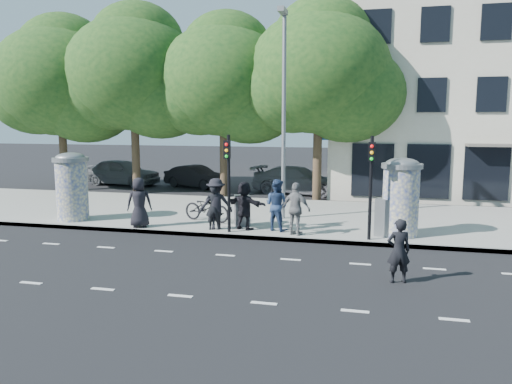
% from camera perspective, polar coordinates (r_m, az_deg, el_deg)
% --- Properties ---
extents(ground, '(120.00, 120.00, 0.00)m').
position_cam_1_polar(ground, '(13.94, -5.22, -8.73)').
color(ground, black).
rests_on(ground, ground).
extents(sidewalk, '(40.00, 8.00, 0.15)m').
position_cam_1_polar(sidewalk, '(20.95, 1.34, -2.69)').
color(sidewalk, gray).
rests_on(sidewalk, ground).
extents(curb, '(40.00, 0.10, 0.16)m').
position_cam_1_polar(curb, '(17.20, -1.44, -5.14)').
color(curb, slate).
rests_on(curb, ground).
extents(lane_dash_near, '(32.00, 0.12, 0.01)m').
position_cam_1_polar(lane_dash_near, '(11.98, -8.66, -11.66)').
color(lane_dash_near, silver).
rests_on(lane_dash_near, ground).
extents(lane_dash_far, '(32.00, 0.12, 0.01)m').
position_cam_1_polar(lane_dash_far, '(15.21, -3.53, -7.23)').
color(lane_dash_far, silver).
rests_on(lane_dash_far, ground).
extents(ad_column_left, '(1.36, 1.36, 2.65)m').
position_cam_1_polar(ad_column_left, '(20.78, -20.31, 0.78)').
color(ad_column_left, beige).
rests_on(ad_column_left, sidewalk).
extents(ad_column_right, '(1.36, 1.36, 2.65)m').
position_cam_1_polar(ad_column_right, '(17.52, 16.23, -0.35)').
color(ad_column_right, beige).
rests_on(ad_column_right, sidewalk).
extents(traffic_pole_near, '(0.22, 0.31, 3.40)m').
position_cam_1_polar(traffic_pole_near, '(17.22, -3.18, 2.15)').
color(traffic_pole_near, black).
rests_on(traffic_pole_near, sidewalk).
extents(traffic_pole_far, '(0.22, 0.31, 3.40)m').
position_cam_1_polar(traffic_pole_far, '(16.51, 13.00, 1.68)').
color(traffic_pole_far, black).
rests_on(traffic_pole_far, sidewalk).
extents(street_lamp, '(0.25, 0.93, 8.00)m').
position_cam_1_polar(street_lamp, '(19.57, 3.17, 10.41)').
color(street_lamp, slate).
rests_on(street_lamp, sidewalk).
extents(tree_far_left, '(7.20, 7.20, 9.26)m').
position_cam_1_polar(tree_far_left, '(30.57, -21.54, 11.72)').
color(tree_far_left, '#38281C').
rests_on(tree_far_left, ground).
extents(tree_mid_left, '(7.20, 7.20, 9.57)m').
position_cam_1_polar(tree_mid_left, '(28.29, -13.88, 13.00)').
color(tree_mid_left, '#38281C').
rests_on(tree_mid_left, ground).
extents(tree_near_left, '(6.80, 6.80, 8.97)m').
position_cam_1_polar(tree_near_left, '(26.56, -3.77, 12.60)').
color(tree_near_left, '#38281C').
rests_on(tree_near_left, ground).
extents(tree_center, '(7.00, 7.00, 9.30)m').
position_cam_1_polar(tree_center, '(25.17, 7.19, 13.35)').
color(tree_center, '#38281C').
rests_on(tree_center, ground).
extents(building, '(20.30, 15.85, 12.00)m').
position_cam_1_polar(building, '(33.55, 27.19, 10.70)').
color(building, '#BEB69F').
rests_on(building, ground).
extents(ped_a, '(1.06, 0.91, 1.84)m').
position_cam_1_polar(ped_a, '(18.69, -13.20, -1.16)').
color(ped_a, black).
rests_on(ped_a, sidewalk).
extents(ped_b, '(0.67, 0.54, 1.61)m').
position_cam_1_polar(ped_b, '(17.88, -4.87, -1.77)').
color(ped_b, black).
rests_on(ped_b, sidewalk).
extents(ped_c, '(1.09, 0.98, 1.83)m').
position_cam_1_polar(ped_c, '(17.69, 2.38, -1.49)').
color(ped_c, navy).
rests_on(ped_c, sidewalk).
extents(ped_d, '(1.36, 1.10, 1.84)m').
position_cam_1_polar(ped_d, '(17.97, -4.59, -1.34)').
color(ped_d, black).
rests_on(ped_d, sidewalk).
extents(ped_e, '(1.20, 0.92, 1.81)m').
position_cam_1_polar(ped_e, '(17.01, 4.59, -1.94)').
color(ped_e, slate).
rests_on(ped_e, sidewalk).
extents(ped_f, '(1.71, 1.10, 1.73)m').
position_cam_1_polar(ped_f, '(17.84, -1.34, -1.56)').
color(ped_f, black).
rests_on(ped_f, sidewalk).
extents(man_road, '(0.68, 0.53, 1.64)m').
position_cam_1_polar(man_road, '(13.04, 15.99, -6.48)').
color(man_road, black).
rests_on(man_road, ground).
extents(bicycle, '(1.26, 2.14, 1.07)m').
position_cam_1_polar(bicycle, '(19.39, -5.65, -1.80)').
color(bicycle, black).
rests_on(bicycle, sidewalk).
extents(cabinet_left, '(0.66, 0.59, 1.15)m').
position_cam_1_polar(cabinet_left, '(18.54, -1.58, -2.10)').
color(cabinet_left, slate).
rests_on(cabinet_left, sidewalk).
extents(cabinet_right, '(0.70, 0.57, 1.27)m').
position_cam_1_polar(cabinet_right, '(17.41, 14.51, -2.84)').
color(cabinet_right, slate).
rests_on(cabinet_right, sidewalk).
extents(car_left, '(2.66, 5.06, 1.64)m').
position_cam_1_polar(car_left, '(32.14, -15.06, 2.22)').
color(car_left, '#525559').
rests_on(car_left, ground).
extents(car_mid, '(2.69, 4.26, 1.33)m').
position_cam_1_polar(car_mid, '(30.11, -6.86, 1.75)').
color(car_mid, black).
rests_on(car_mid, ground).
extents(car_right, '(3.03, 5.44, 1.49)m').
position_cam_1_polar(car_right, '(27.52, 4.87, 1.34)').
color(car_right, slate).
rests_on(car_right, ground).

